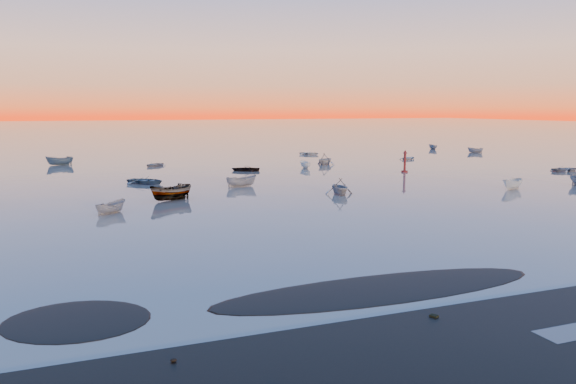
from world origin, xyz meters
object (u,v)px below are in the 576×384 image
boat_near_left (146,184)px  boat_near_right (340,194)px  boat_near_center (241,187)px  channel_marker (405,163)px

boat_near_left → boat_near_right: bearing=-90.5°
boat_near_left → boat_near_center: (9.97, -6.47, 0.00)m
boat_near_right → channel_marker: channel_marker is taller
boat_near_right → boat_near_center: bearing=-44.6°
boat_near_center → boat_near_right: (7.98, -9.31, 0.00)m
boat_near_left → boat_near_center: boat_near_center is taller
boat_near_right → boat_near_left: bearing=-36.5°
boat_near_left → boat_near_center: 11.89m
boat_near_left → boat_near_right: size_ratio=1.22×
boat_near_center → boat_near_left: bearing=53.4°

